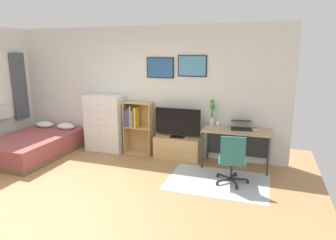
% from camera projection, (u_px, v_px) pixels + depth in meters
% --- Properties ---
extents(ground_plane, '(7.20, 7.20, 0.00)m').
position_uv_depth(ground_plane, '(79.00, 199.00, 4.46)').
color(ground_plane, '#A87A4C').
extents(wall_back_with_posters, '(6.12, 0.09, 2.70)m').
position_uv_depth(wall_back_with_posters, '(143.00, 90.00, 6.39)').
color(wall_back_with_posters, silver).
rests_on(wall_back_with_posters, ground_plane).
extents(area_rug, '(1.70, 1.20, 0.01)m').
position_uv_depth(area_rug, '(218.00, 181.00, 5.06)').
color(area_rug, '#B2B7BC').
rests_on(area_rug, ground_plane).
extents(bed, '(1.39, 2.03, 0.56)m').
position_uv_depth(bed, '(34.00, 145.00, 6.33)').
color(bed, brown).
rests_on(bed, ground_plane).
extents(dresser, '(0.85, 0.46, 1.24)m').
position_uv_depth(dresser, '(105.00, 123.00, 6.55)').
color(dresser, white).
rests_on(dresser, ground_plane).
extents(bookshelf, '(0.61, 0.30, 1.13)m').
position_uv_depth(bookshelf, '(137.00, 124.00, 6.38)').
color(bookshelf, tan).
rests_on(bookshelf, ground_plane).
extents(tv_stand, '(0.94, 0.41, 0.46)m').
position_uv_depth(tv_stand, '(178.00, 148.00, 6.13)').
color(tv_stand, tan).
rests_on(tv_stand, ground_plane).
extents(television, '(0.95, 0.16, 0.60)m').
position_uv_depth(television, '(177.00, 123.00, 5.99)').
color(television, black).
rests_on(television, tv_stand).
extents(desk, '(1.24, 0.58, 0.74)m').
position_uv_depth(desk, '(237.00, 136.00, 5.66)').
color(desk, tan).
rests_on(desk, ground_plane).
extents(office_chair, '(0.57, 0.58, 0.86)m').
position_uv_depth(office_chair, '(232.00, 159.00, 4.86)').
color(office_chair, '#232326').
rests_on(office_chair, ground_plane).
extents(laptop, '(0.44, 0.47, 0.17)m').
position_uv_depth(laptop, '(241.00, 125.00, 5.64)').
color(laptop, black).
rests_on(laptop, desk).
extents(computer_mouse, '(0.06, 0.10, 0.03)m').
position_uv_depth(computer_mouse, '(256.00, 130.00, 5.45)').
color(computer_mouse, silver).
rests_on(computer_mouse, desk).
extents(bamboo_vase, '(0.10, 0.10, 0.53)m').
position_uv_depth(bamboo_vase, '(212.00, 112.00, 5.84)').
color(bamboo_vase, silver).
rests_on(bamboo_vase, desk).
extents(wine_glass, '(0.07, 0.07, 0.18)m').
position_uv_depth(wine_glass, '(218.00, 123.00, 5.54)').
color(wine_glass, silver).
rests_on(wine_glass, desk).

